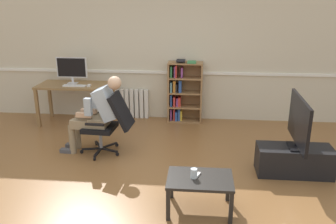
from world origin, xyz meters
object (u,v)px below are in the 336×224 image
(person_seated, at_px, (97,113))
(drinking_glass, at_px, (194,173))
(imac_monitor, at_px, (72,68))
(keyboard, at_px, (74,86))
(tv_screen, at_px, (299,122))
(spare_remote, at_px, (197,175))
(computer_mouse, at_px, (89,85))
(tv_stand, at_px, (294,160))
(office_chair, at_px, (110,121))
(bookshelf, at_px, (182,93))
(computer_desk, at_px, (76,90))
(radiator, at_px, (130,104))
(coffee_table, at_px, (200,182))

(person_seated, distance_m, drinking_glass, 2.07)
(imac_monitor, relative_size, keyboard, 1.39)
(keyboard, height_order, tv_screen, tv_screen)
(tv_screen, relative_size, spare_remote, 6.87)
(imac_monitor, relative_size, drinking_glass, 5.20)
(computer_mouse, height_order, spare_remote, computer_mouse)
(tv_stand, bearing_deg, spare_remote, -144.25)
(drinking_glass, bearing_deg, office_chair, 132.72)
(office_chair, bearing_deg, person_seated, -90.00)
(computer_mouse, height_order, bookshelf, bookshelf)
(computer_desk, distance_m, office_chair, 1.62)
(computer_desk, relative_size, computer_mouse, 13.67)
(keyboard, relative_size, office_chair, 0.43)
(imac_monitor, relative_size, tv_stand, 0.58)
(radiator, height_order, office_chair, office_chair)
(office_chair, distance_m, spare_remote, 1.92)
(imac_monitor, relative_size, spare_remote, 3.84)
(imac_monitor, distance_m, person_seated, 1.64)
(bookshelf, relative_size, coffee_table, 1.65)
(drinking_glass, bearing_deg, computer_desk, 130.08)
(computer_desk, height_order, tv_screen, tv_screen)
(keyboard, relative_size, tv_screen, 0.40)
(bookshelf, bearing_deg, coffee_table, -83.26)
(drinking_glass, bearing_deg, imac_monitor, 130.10)
(office_chair, relative_size, tv_stand, 0.96)
(computer_mouse, relative_size, tv_screen, 0.10)
(computer_mouse, height_order, coffee_table, computer_mouse)
(radiator, height_order, tv_screen, tv_screen)
(spare_remote, bearing_deg, office_chair, -24.51)
(imac_monitor, height_order, office_chair, imac_monitor)
(drinking_glass, bearing_deg, computer_mouse, 127.31)
(office_chair, xyz_separation_m, spare_remote, (1.34, -1.37, -0.10))
(keyboard, distance_m, tv_stand, 3.95)
(bookshelf, relative_size, drinking_glass, 10.84)
(keyboard, xyz_separation_m, office_chair, (0.93, -1.15, -0.24))
(bookshelf, relative_size, office_chair, 1.25)
(computer_mouse, bearing_deg, radiator, 38.95)
(imac_monitor, distance_m, spare_remote, 3.68)
(person_seated, bearing_deg, spare_remote, 51.59)
(person_seated, bearing_deg, tv_screen, 84.99)
(bookshelf, distance_m, radiator, 1.09)
(office_chair, xyz_separation_m, coffee_table, (1.37, -1.41, -0.17))
(person_seated, distance_m, spare_remote, 2.08)
(coffee_table, height_order, spare_remote, spare_remote)
(tv_screen, bearing_deg, tv_stand, 90.00)
(bookshelf, bearing_deg, office_chair, -122.89)
(bookshelf, relative_size, radiator, 1.60)
(office_chair, bearing_deg, tv_screen, 84.64)
(tv_stand, distance_m, coffee_table, 1.62)
(bookshelf, bearing_deg, tv_stand, -50.94)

